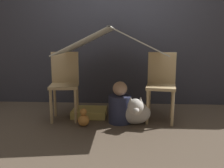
{
  "coord_description": "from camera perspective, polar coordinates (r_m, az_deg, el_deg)",
  "views": [
    {
      "loc": [
        0.18,
        -2.93,
        1.09
      ],
      "look_at": [
        0.0,
        0.2,
        0.49
      ],
      "focal_mm": 40.0,
      "sensor_mm": 36.0,
      "label": 1
    }
  ],
  "objects": [
    {
      "name": "chair_left",
      "position": [
        3.35,
        -10.77,
        0.46
      ],
      "size": [
        0.4,
        0.4,
        0.88
      ],
      "rotation": [
        0.0,
        0.0,
        0.12
      ],
      "color": "#D1B27F",
      "rests_on": "ground_plane"
    },
    {
      "name": "plush_toy",
      "position": [
        3.11,
        -6.53,
        -7.92
      ],
      "size": [
        0.14,
        0.14,
        0.22
      ],
      "color": "#D88C3F",
      "rests_on": "ground_plane"
    },
    {
      "name": "dog",
      "position": [
        3.1,
        5.31,
        -6.21
      ],
      "size": [
        0.39,
        0.38,
        0.39
      ],
      "color": "silver",
      "rests_on": "ground_plane"
    },
    {
      "name": "floor_cushion",
      "position": [
        3.49,
        -5.16,
        -6.48
      ],
      "size": [
        0.46,
        0.37,
        0.1
      ],
      "color": "#E5CC66",
      "rests_on": "ground_plane"
    },
    {
      "name": "wall_back",
      "position": [
        4.02,
        0.73,
        13.17
      ],
      "size": [
        7.0,
        0.05,
        2.5
      ],
      "color": "#3D3D47",
      "rests_on": "ground_plane"
    },
    {
      "name": "sheet_canopy",
      "position": [
        3.14,
        0.0,
        9.97
      ],
      "size": [
        1.25,
        1.16,
        0.31
      ],
      "color": "silver"
    },
    {
      "name": "person_front",
      "position": [
        3.18,
        1.81,
        -4.98
      ],
      "size": [
        0.29,
        0.29,
        0.53
      ],
      "color": "#2D3351",
      "rests_on": "ground_plane"
    },
    {
      "name": "chair_right",
      "position": [
        3.28,
        11.17,
        0.24
      ],
      "size": [
        0.41,
        0.41,
        0.88
      ],
      "rotation": [
        0.0,
        0.0,
        -0.16
      ],
      "color": "#D1B27F",
      "rests_on": "ground_plane"
    },
    {
      "name": "ground_plane",
      "position": [
        3.13,
        -0.21,
        -9.46
      ],
      "size": [
        8.8,
        8.8,
        0.0
      ],
      "primitive_type": "plane",
      "color": "brown"
    }
  ]
}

